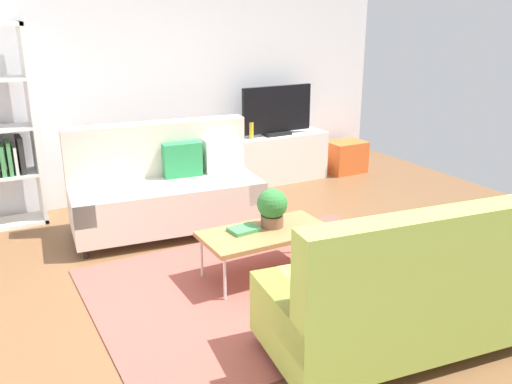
% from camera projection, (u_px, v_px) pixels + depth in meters
% --- Properties ---
extents(ground_plane, '(7.68, 7.68, 0.00)m').
position_uv_depth(ground_plane, '(266.00, 283.00, 4.67)').
color(ground_plane, brown).
extents(wall_far, '(6.40, 0.12, 2.90)m').
position_uv_depth(wall_far, '(150.00, 76.00, 6.53)').
color(wall_far, silver).
rests_on(wall_far, ground_plane).
extents(area_rug, '(2.90, 2.20, 0.01)m').
position_uv_depth(area_rug, '(272.00, 285.00, 4.61)').
color(area_rug, '#9E4C42').
rests_on(area_rug, ground_plane).
extents(couch_beige, '(1.98, 1.04, 1.10)m').
position_uv_depth(couch_beige, '(166.00, 189.00, 5.66)').
color(couch_beige, beige).
rests_on(couch_beige, ground_plane).
extents(couch_green, '(1.99, 1.08, 1.10)m').
position_uv_depth(couch_green, '(408.00, 293.00, 3.61)').
color(couch_green, '#A3BC4C').
rests_on(couch_green, ground_plane).
extents(coffee_table, '(1.10, 0.56, 0.42)m').
position_uv_depth(coffee_table, '(265.00, 234.00, 4.67)').
color(coffee_table, '#9E7042').
rests_on(coffee_table, ground_plane).
extents(tv_console, '(1.40, 0.44, 0.64)m').
position_uv_depth(tv_console, '(276.00, 158.00, 7.32)').
color(tv_console, silver).
rests_on(tv_console, ground_plane).
extents(tv, '(1.00, 0.20, 0.64)m').
position_uv_depth(tv, '(277.00, 111.00, 7.10)').
color(tv, black).
rests_on(tv, tv_console).
extents(storage_trunk, '(0.52, 0.40, 0.44)m').
position_uv_depth(storage_trunk, '(346.00, 157.00, 7.77)').
color(storage_trunk, orange).
rests_on(storage_trunk, ground_plane).
extents(potted_plant, '(0.26, 0.26, 0.34)m').
position_uv_depth(potted_plant, '(272.00, 207.00, 4.71)').
color(potted_plant, brown).
rests_on(potted_plant, coffee_table).
extents(table_book_0, '(0.26, 0.20, 0.03)m').
position_uv_depth(table_book_0, '(244.00, 229.00, 4.65)').
color(table_book_0, '#3F8C4C').
rests_on(table_book_0, coffee_table).
extents(vase_0, '(0.13, 0.13, 0.16)m').
position_uv_depth(vase_0, '(235.00, 132.00, 6.97)').
color(vase_0, '#4C72B2').
rests_on(vase_0, tv_console).
extents(bottle_0, '(0.06, 0.06, 0.21)m').
position_uv_depth(bottle_0, '(251.00, 130.00, 6.97)').
color(bottle_0, gold).
rests_on(bottle_0, tv_console).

